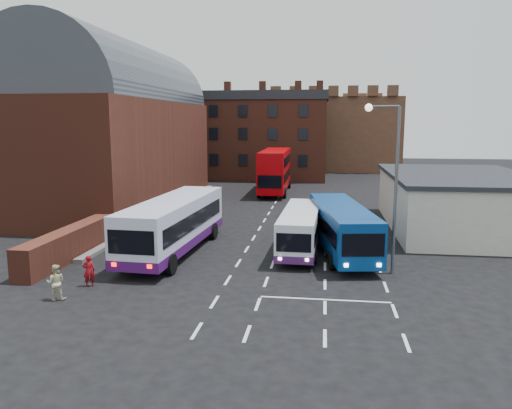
# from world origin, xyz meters

# --- Properties ---
(ground) EXTENTS (180.00, 180.00, 0.00)m
(ground) POSITION_xyz_m (0.00, 0.00, 0.00)
(ground) COLOR black
(railway_station) EXTENTS (12.00, 28.00, 16.00)m
(railway_station) POSITION_xyz_m (-15.50, 21.00, 7.64)
(railway_station) COLOR #602B1E
(railway_station) RESTS_ON ground
(forecourt_wall) EXTENTS (1.20, 10.00, 1.80)m
(forecourt_wall) POSITION_xyz_m (-10.20, 2.00, 0.90)
(forecourt_wall) COLOR #602B1E
(forecourt_wall) RESTS_ON ground
(cream_building) EXTENTS (10.40, 16.40, 4.25)m
(cream_building) POSITION_xyz_m (15.00, 14.00, 2.16)
(cream_building) COLOR beige
(cream_building) RESTS_ON ground
(brick_terrace) EXTENTS (22.00, 10.00, 11.00)m
(brick_terrace) POSITION_xyz_m (-6.00, 46.00, 5.50)
(brick_terrace) COLOR brown
(brick_terrace) RESTS_ON ground
(castle_keep) EXTENTS (22.00, 22.00, 12.00)m
(castle_keep) POSITION_xyz_m (6.00, 66.00, 6.00)
(castle_keep) COLOR brown
(castle_keep) RESTS_ON ground
(bus_white_outbound) EXTENTS (3.65, 12.56, 3.39)m
(bus_white_outbound) POSITION_xyz_m (-4.36, 4.22, 2.00)
(bus_white_outbound) COLOR silver
(bus_white_outbound) RESTS_ON ground
(bus_white_inbound) EXTENTS (2.62, 9.59, 2.60)m
(bus_white_inbound) POSITION_xyz_m (3.42, 5.84, 1.53)
(bus_white_inbound) COLOR silver
(bus_white_inbound) RESTS_ON ground
(bus_blue) EXTENTS (4.26, 11.25, 3.00)m
(bus_blue) POSITION_xyz_m (6.00, 5.47, 1.77)
(bus_blue) COLOR navy
(bus_blue) RESTS_ON ground
(bus_red_double) EXTENTS (3.20, 12.32, 4.92)m
(bus_red_double) POSITION_xyz_m (-0.73, 31.38, 2.61)
(bus_red_double) COLOR #B00004
(bus_red_double) RESTS_ON ground
(street_lamp) EXTENTS (1.82, 0.59, 9.05)m
(street_lamp) POSITION_xyz_m (8.29, 1.64, 5.46)
(street_lamp) COLOR #57595D
(street_lamp) RESTS_ON ground
(pedestrian_red) EXTENTS (0.68, 0.57, 1.59)m
(pedestrian_red) POSITION_xyz_m (-6.67, -2.66, 0.79)
(pedestrian_red) COLOR maroon
(pedestrian_red) RESTS_ON ground
(pedestrian_beige) EXTENTS (0.97, 0.85, 1.68)m
(pedestrian_beige) POSITION_xyz_m (-7.28, -4.69, 0.84)
(pedestrian_beige) COLOR beige
(pedestrian_beige) RESTS_ON ground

